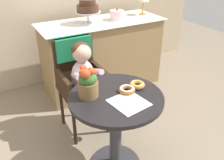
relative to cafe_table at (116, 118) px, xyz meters
name	(u,v)px	position (x,y,z in m)	size (l,w,h in m)	color
cafe_table	(116,118)	(0.00, 0.00, 0.00)	(0.72, 0.72, 0.72)	black
wicker_chair	(78,70)	(-0.03, 0.69, 0.13)	(0.42, 0.45, 0.95)	#332114
seated_child	(84,73)	(-0.03, 0.53, 0.17)	(0.27, 0.32, 0.73)	silver
paper_napkin	(129,102)	(0.04, -0.12, 0.21)	(0.23, 0.25, 0.00)	white
donut_front	(137,84)	(0.21, 0.03, 0.23)	(0.12, 0.12, 0.04)	#AD7542
donut_mid	(127,89)	(0.10, 0.01, 0.23)	(0.13, 0.13, 0.04)	#936033
flower_vase	(88,82)	(-0.18, 0.10, 0.33)	(0.15, 0.16, 0.25)	brown
display_counter	(102,55)	(0.55, 1.30, -0.05)	(1.56, 0.62, 0.90)	#93754C
tiered_cake_stand	(88,8)	(0.37, 1.30, 0.57)	(0.30, 0.30, 0.28)	silver
round_layer_cake	(117,15)	(0.75, 1.27, 0.45)	(0.18, 0.18, 0.14)	silver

